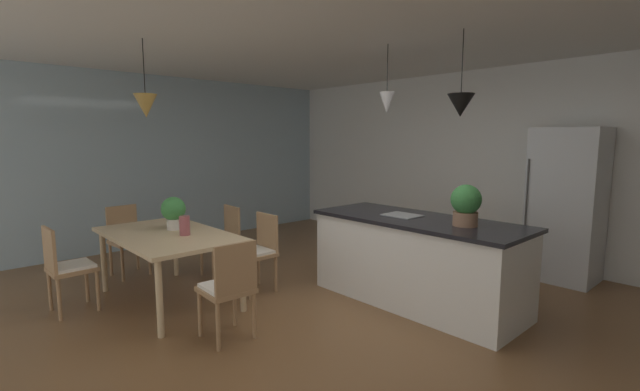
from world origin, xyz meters
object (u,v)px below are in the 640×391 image
chair_window_end (127,238)px  chair_near_left (66,266)px  chair_kitchen_end (229,286)px  chair_far_left (223,238)px  potted_plant_on_table (173,211)px  chair_far_right (258,250)px  dining_table (168,239)px  vase_on_dining_table (185,226)px  kitchen_island (416,259)px  refrigerator (566,205)px  potted_plant_on_island (466,204)px

chair_window_end → chair_near_left: size_ratio=1.00×
chair_kitchen_end → chair_near_left: size_ratio=1.00×
chair_far_left → potted_plant_on_table: (0.26, -0.74, 0.47)m
chair_far_right → potted_plant_on_table: potted_plant_on_table is taller
dining_table → vase_on_dining_table: vase_on_dining_table is taller
chair_window_end → chair_far_left: size_ratio=1.00×
chair_kitchen_end → chair_far_left: (-1.60, 0.87, 0.00)m
dining_table → chair_far_right: 0.97m
dining_table → kitchen_island: size_ratio=0.77×
chair_window_end → potted_plant_on_table: (1.10, 0.13, 0.47)m
chair_window_end → kitchen_island: 3.56m
chair_kitchen_end → refrigerator: refrigerator is taller
chair_near_left → refrigerator: size_ratio=0.47×
chair_far_left → potted_plant_on_table: potted_plant_on_table is taller
chair_kitchen_end → potted_plant_on_table: size_ratio=2.44×
chair_kitchen_end → potted_plant_on_island: 2.28m
chair_far_right → vase_on_dining_table: vase_on_dining_table is taller
chair_window_end → refrigerator: size_ratio=0.47×
chair_near_left → kitchen_island: kitchen_island is taller
refrigerator → potted_plant_on_island: refrigerator is taller
kitchen_island → refrigerator: size_ratio=1.21×
dining_table → kitchen_island: bearing=46.4°
chair_kitchen_end → kitchen_island: kitchen_island is taller
refrigerator → vase_on_dining_table: refrigerator is taller
chair_far_right → dining_table: bearing=-113.8°
chair_near_left → kitchen_island: size_ratio=0.39×
chair_kitchen_end → kitchen_island: (0.57, 1.89, -0.01)m
chair_kitchen_end → chair_far_right: same height
potted_plant_on_island → potted_plant_on_table: size_ratio=1.09×
kitchen_island → potted_plant_on_island: potted_plant_on_island is taller
refrigerator → vase_on_dining_table: size_ratio=9.36×
chair_kitchen_end → chair_far_left: size_ratio=1.00×
chair_far_left → chair_kitchen_end: bearing=-28.5°
dining_table → vase_on_dining_table: (0.22, 0.09, 0.17)m
kitchen_island → potted_plant_on_island: bearing=0.0°
potted_plant_on_table → vase_on_dining_table: bearing=-6.2°
refrigerator → vase_on_dining_table: (-2.35, -3.74, -0.09)m
dining_table → chair_far_right: bearing=66.2°
chair_kitchen_end → chair_far_right: 1.21m
kitchen_island → refrigerator: bearing=68.3°
dining_table → potted_plant_on_table: size_ratio=4.77×
refrigerator → potted_plant_on_island: 1.97m
chair_kitchen_end → chair_far_left: 1.82m
kitchen_island → vase_on_dining_table: size_ratio=11.29×
chair_window_end → potted_plant_on_table: 1.20m
chair_near_left → potted_plant_on_table: (0.26, 1.00, 0.47)m
kitchen_island → chair_far_left: bearing=-154.9°
dining_table → chair_far_right: chair_far_right is taller
chair_window_end → kitchen_island: bearing=32.1°
chair_window_end → refrigerator: bearing=45.4°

